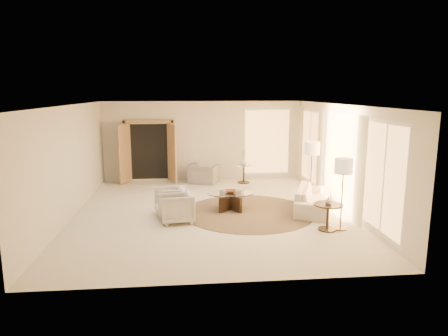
{
  "coord_description": "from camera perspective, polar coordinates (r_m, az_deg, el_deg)",
  "views": [
    {
      "loc": [
        -0.61,
        -10.12,
        3.12
      ],
      "look_at": [
        0.4,
        0.4,
        1.1
      ],
      "focal_mm": 32.0,
      "sensor_mm": 36.0,
      "label": 1
    }
  ],
  "objects": [
    {
      "name": "room",
      "position": [
        10.29,
        -2.0,
        1.17
      ],
      "size": [
        7.04,
        8.04,
        2.83
      ],
      "color": "beige",
      "rests_on": "ground"
    },
    {
      "name": "side_table",
      "position": [
        13.86,
        2.85,
        -0.57
      ],
      "size": [
        0.55,
        0.55,
        0.64
      ],
      "rotation": [
        0.0,
        0.0,
        -0.12
      ],
      "color": "#302618",
      "rests_on": "room"
    },
    {
      "name": "end_vase",
      "position": [
        9.37,
        14.7,
        -4.5
      ],
      "size": [
        0.22,
        0.22,
        0.18
      ],
      "primitive_type": "imported",
      "rotation": [
        0.0,
        0.0,
        -0.35
      ],
      "color": "white",
      "rests_on": "end_table"
    },
    {
      "name": "coffee_table",
      "position": [
        10.75,
        0.93,
        -4.44
      ],
      "size": [
        1.4,
        1.4,
        0.46
      ],
      "rotation": [
        0.0,
        0.0,
        -0.11
      ],
      "color": "black",
      "rests_on": "room"
    },
    {
      "name": "sofa",
      "position": [
        10.96,
        12.66,
        -4.31
      ],
      "size": [
        1.56,
        2.29,
        0.62
      ],
      "primitive_type": "imported",
      "rotation": [
        0.0,
        0.0,
        1.19
      ],
      "color": "beige",
      "rests_on": "room"
    },
    {
      "name": "side_vase",
      "position": [
        13.8,
        2.86,
        0.9
      ],
      "size": [
        0.23,
        0.23,
        0.23
      ],
      "primitive_type": "imported",
      "rotation": [
        0.0,
        0.0,
        -0.06
      ],
      "color": "white",
      "rests_on": "side_table"
    },
    {
      "name": "curtains_right",
      "position": [
        11.96,
        14.18,
        1.74
      ],
      "size": [
        0.06,
        5.2,
        2.6
      ],
      "primitive_type": null,
      "color": "beige",
      "rests_on": "room"
    },
    {
      "name": "french_doors",
      "position": [
        14.15,
        -10.67,
        2.29
      ],
      "size": [
        1.95,
        0.66,
        2.16
      ],
      "color": "tan",
      "rests_on": "room"
    },
    {
      "name": "floor_lamp_far",
      "position": [
        9.34,
        16.7,
        -0.19
      ],
      "size": [
        0.4,
        0.4,
        1.66
      ],
      "rotation": [
        0.0,
        0.0,
        0.32
      ],
      "color": "#302618",
      "rests_on": "room"
    },
    {
      "name": "floor_lamp_near",
      "position": [
        11.44,
        12.46,
        2.38
      ],
      "size": [
        0.43,
        0.43,
        1.75
      ],
      "rotation": [
        0.0,
        0.0,
        -0.06
      ],
      "color": "#302618",
      "rests_on": "room"
    },
    {
      "name": "windows_right",
      "position": [
        11.14,
        15.97,
        1.26
      ],
      "size": [
        0.1,
        6.4,
        2.4
      ],
      "primitive_type": null,
      "color": "#FBB764",
      "rests_on": "room"
    },
    {
      "name": "end_table",
      "position": [
        9.45,
        14.62,
        -6.13
      ],
      "size": [
        0.65,
        0.65,
        0.62
      ],
      "rotation": [
        0.0,
        0.0,
        0.42
      ],
      "color": "black",
      "rests_on": "room"
    },
    {
      "name": "accent_chair",
      "position": [
        13.8,
        -2.97,
        -0.41
      ],
      "size": [
        1.17,
        0.97,
        0.87
      ],
      "primitive_type": "imported",
      "rotation": [
        0.0,
        0.0,
        2.77
      ],
      "color": "gray",
      "rests_on": "room"
    },
    {
      "name": "armchair_left",
      "position": [
        10.3,
        -7.59,
        -4.65
      ],
      "size": [
        0.84,
        0.88,
        0.78
      ],
      "primitive_type": "imported",
      "rotation": [
        0.0,
        0.0,
        -1.37
      ],
      "color": "beige",
      "rests_on": "room"
    },
    {
      "name": "armchair_right",
      "position": [
        9.8,
        -6.71,
        -5.39
      ],
      "size": [
        0.8,
        0.84,
        0.8
      ],
      "primitive_type": "imported",
      "rotation": [
        0.0,
        0.0,
        -1.47
      ],
      "color": "beige",
      "rests_on": "room"
    },
    {
      "name": "bowl",
      "position": [
        10.69,
        0.93,
        -3.36
      ],
      "size": [
        0.32,
        0.32,
        0.08
      ],
      "primitive_type": "imported",
      "rotation": [
        0.0,
        0.0,
        -0.03
      ],
      "color": "brown",
      "rests_on": "coffee_table"
    },
    {
      "name": "window_back_corner",
      "position": [
        14.48,
        6.16,
        3.74
      ],
      "size": [
        1.7,
        0.1,
        2.4
      ],
      "primitive_type": null,
      "color": "#FBB764",
      "rests_on": "room"
    },
    {
      "name": "area_rug",
      "position": [
        10.6,
        3.49,
        -6.29
      ],
      "size": [
        4.16,
        4.16,
        0.01
      ],
      "primitive_type": "cylinder",
      "rotation": [
        0.0,
        0.0,
        0.23
      ],
      "color": "#3C2C1C",
      "rests_on": "room"
    }
  ]
}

